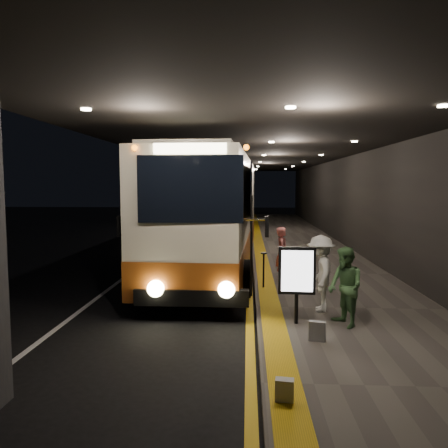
{
  "coord_description": "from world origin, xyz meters",
  "views": [
    {
      "loc": [
        2.29,
        -13.51,
        3.09
      ],
      "look_at": [
        1.46,
        1.75,
        1.7
      ],
      "focal_mm": 35.0,
      "sensor_mm": 36.0,
      "label": 1
    }
  ],
  "objects": [
    {
      "name": "coach_third",
      "position": [
        0.79,
        29.91,
        1.69
      ],
      "size": [
        2.91,
        11.29,
        3.51
      ],
      "rotation": [
        0.0,
        0.0,
        0.05
      ],
      "color": "beige",
      "rests_on": "ground"
    },
    {
      "name": "kerb_stripe_yellow",
      "position": [
        2.35,
        5.0,
        0.01
      ],
      "size": [
        0.18,
        50.0,
        0.01
      ],
      "primitive_type": "cube",
      "color": "gold",
      "rests_on": "ground"
    },
    {
      "name": "coach_main",
      "position": [
        1.04,
        2.2,
        1.91
      ],
      "size": [
        3.15,
        12.87,
        3.98
      ],
      "rotation": [
        0.0,
        0.0,
        -0.04
      ],
      "color": "beige",
      "rests_on": "ground"
    },
    {
      "name": "tactile_strip",
      "position": [
        2.85,
        5.0,
        0.16
      ],
      "size": [
        0.5,
        50.0,
        0.01
      ],
      "primitive_type": "cube",
      "color": "gold",
      "rests_on": "sidewalk"
    },
    {
      "name": "terminal_wall",
      "position": [
        7.0,
        5.0,
        3.0
      ],
      "size": [
        0.1,
        50.0,
        6.0
      ],
      "primitive_type": "cube",
      "color": "black",
      "rests_on": "ground"
    },
    {
      "name": "coach_second",
      "position": [
        1.02,
        16.9,
        1.67
      ],
      "size": [
        2.78,
        11.14,
        3.47
      ],
      "rotation": [
        0.0,
        0.0,
        -0.04
      ],
      "color": "beige",
      "rests_on": "ground"
    },
    {
      "name": "lane_line_white",
      "position": [
        -1.8,
        5.0,
        0.01
      ],
      "size": [
        0.12,
        50.0,
        0.01
      ],
      "primitive_type": "cube",
      "color": "silver",
      "rests_on": "ground"
    },
    {
      "name": "stanchion_post",
      "position": [
        2.75,
        -1.24,
        0.65
      ],
      "size": [
        0.05,
        0.05,
        0.99
      ],
      "primitive_type": "cylinder",
      "color": "black",
      "rests_on": "sidewalk"
    },
    {
      "name": "passenger_waiting_green",
      "position": [
        4.31,
        -4.54,
        0.98
      ],
      "size": [
        0.74,
        0.93,
        1.66
      ],
      "primitive_type": "imported",
      "rotation": [
        0.0,
        0.0,
        -1.22
      ],
      "color": "#426D3D",
      "rests_on": "sidewalk"
    },
    {
      "name": "ground",
      "position": [
        0.0,
        0.0,
        0.0
      ],
      "size": [
        90.0,
        90.0,
        0.0
      ],
      "primitive_type": "plane",
      "color": "black"
    },
    {
      "name": "bag_plain",
      "position": [
        2.8,
        -7.79,
        0.31
      ],
      "size": [
        0.27,
        0.18,
        0.31
      ],
      "primitive_type": "cube",
      "rotation": [
        0.0,
        0.0,
        -0.13
      ],
      "color": "#B9B8AD",
      "rests_on": "sidewalk"
    },
    {
      "name": "bag_polka",
      "position": [
        3.61,
        -5.43,
        0.34
      ],
      "size": [
        0.33,
        0.21,
        0.37
      ],
      "primitive_type": "cube",
      "rotation": [
        0.0,
        0.0,
        -0.26
      ],
      "color": "black",
      "rests_on": "sidewalk"
    },
    {
      "name": "passenger_boarding",
      "position": [
        3.36,
        -0.2,
        0.97
      ],
      "size": [
        0.45,
        0.64,
        1.65
      ],
      "primitive_type": "imported",
      "rotation": [
        0.0,
        0.0,
        1.47
      ],
      "color": "#D86A65",
      "rests_on": "sidewalk"
    },
    {
      "name": "support_columns",
      "position": [
        -1.5,
        4.0,
        2.2
      ],
      "size": [
        0.8,
        24.8,
        4.4
      ],
      "color": "black",
      "rests_on": "ground"
    },
    {
      "name": "info_sign",
      "position": [
        3.33,
        -4.42,
        1.25
      ],
      "size": [
        0.78,
        0.16,
        1.64
      ],
      "rotation": [
        0.0,
        0.0,
        -0.05
      ],
      "color": "black",
      "rests_on": "sidewalk"
    },
    {
      "name": "sidewalk",
      "position": [
        4.75,
        5.0,
        0.07
      ],
      "size": [
        4.5,
        50.0,
        0.15
      ],
      "primitive_type": "cube",
      "color": "#514C44",
      "rests_on": "ground"
    },
    {
      "name": "canopy",
      "position": [
        2.5,
        5.0,
        4.6
      ],
      "size": [
        9.0,
        50.0,
        0.4
      ],
      "primitive_type": "cube",
      "color": "black",
      "rests_on": "support_columns"
    },
    {
      "name": "passenger_waiting_white",
      "position": [
        3.99,
        -3.43,
        1.04
      ],
      "size": [
        0.66,
        1.2,
        1.77
      ],
      "primitive_type": "imported",
      "rotation": [
        0.0,
        0.0,
        -1.69
      ],
      "color": "white",
      "rests_on": "sidewalk"
    }
  ]
}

